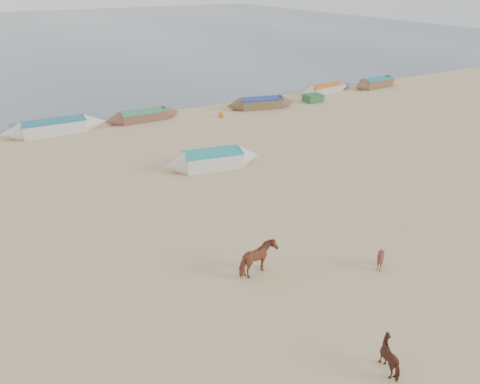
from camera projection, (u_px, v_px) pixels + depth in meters
name	position (u px, v px, depth m)	size (l,w,h in m)	color
ground	(289.00, 252.00, 18.70)	(140.00, 140.00, 0.00)	tan
sea	(23.00, 35.00, 83.15)	(160.00, 160.00, 0.00)	slate
cow_adult	(258.00, 259.00, 17.03)	(0.70, 1.54, 1.30)	brown
calf_front	(380.00, 259.00, 17.42)	(0.69, 0.78, 0.86)	maroon
calf_right	(393.00, 356.00, 12.98)	(0.92, 0.79, 0.92)	#542B1B
near_canoe	(213.00, 160.00, 26.50)	(5.55, 1.42, 0.98)	silver
waterline_canoes	(113.00, 120.00, 33.85)	(56.96, 4.42, 0.97)	brown
beach_clutter	(178.00, 114.00, 35.75)	(43.89, 4.64, 0.64)	#295C2F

